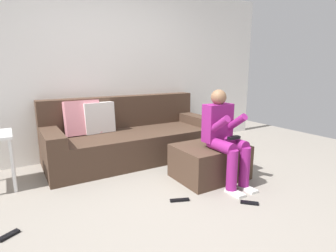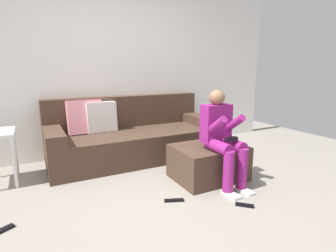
{
  "view_description": "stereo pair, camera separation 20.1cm",
  "coord_description": "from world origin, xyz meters",
  "px_view_note": "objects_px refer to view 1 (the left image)",
  "views": [
    {
      "loc": [
        -1.3,
        -1.99,
        1.29
      ],
      "look_at": [
        0.44,
        0.91,
        0.56
      ],
      "focal_mm": 28.56,
      "sensor_mm": 36.0,
      "label": 1
    },
    {
      "loc": [
        -1.12,
        -2.09,
        1.29
      ],
      "look_at": [
        0.44,
        0.91,
        0.56
      ],
      "focal_mm": 28.56,
      "sensor_mm": 36.0,
      "label": 2
    }
  ],
  "objects_px": {
    "couch_sectional": "(130,137)",
    "remote_by_storage_bin": "(180,200)",
    "person_seated": "(225,135)",
    "remote_under_side_table": "(9,235)",
    "remote_near_ottoman": "(249,203)",
    "ottoman": "(210,161)"
  },
  "relations": [
    {
      "from": "couch_sectional",
      "to": "ottoman",
      "type": "xyz_separation_m",
      "value": [
        0.54,
        -1.17,
        -0.12
      ]
    },
    {
      "from": "remote_by_storage_bin",
      "to": "remote_under_side_table",
      "type": "distance_m",
      "value": 1.48
    },
    {
      "from": "person_seated",
      "to": "remote_by_storage_bin",
      "type": "xyz_separation_m",
      "value": [
        -0.67,
        -0.12,
        -0.56
      ]
    },
    {
      "from": "remote_by_storage_bin",
      "to": "remote_under_side_table",
      "type": "bearing_deg",
      "value": -166.55
    },
    {
      "from": "ottoman",
      "to": "remote_by_storage_bin",
      "type": "xyz_separation_m",
      "value": [
        -0.64,
        -0.32,
        -0.19
      ]
    },
    {
      "from": "couch_sectional",
      "to": "remote_near_ottoman",
      "type": "relative_size",
      "value": 14.03
    },
    {
      "from": "person_seated",
      "to": "remote_under_side_table",
      "type": "relative_size",
      "value": 6.75
    },
    {
      "from": "ottoman",
      "to": "person_seated",
      "type": "relative_size",
      "value": 0.76
    },
    {
      "from": "couch_sectional",
      "to": "remote_near_ottoman",
      "type": "distance_m",
      "value": 1.96
    },
    {
      "from": "remote_near_ottoman",
      "to": "remote_by_storage_bin",
      "type": "distance_m",
      "value": 0.68
    },
    {
      "from": "couch_sectional",
      "to": "remote_by_storage_bin",
      "type": "xyz_separation_m",
      "value": [
        -0.1,
        -1.49,
        -0.31
      ]
    },
    {
      "from": "couch_sectional",
      "to": "ottoman",
      "type": "relative_size",
      "value": 2.95
    },
    {
      "from": "ottoman",
      "to": "person_seated",
      "type": "bearing_deg",
      "value": -80.71
    },
    {
      "from": "couch_sectional",
      "to": "remote_under_side_table",
      "type": "xyz_separation_m",
      "value": [
        -1.57,
        -1.28,
        -0.31
      ]
    },
    {
      "from": "ottoman",
      "to": "remote_by_storage_bin",
      "type": "relative_size",
      "value": 4.19
    },
    {
      "from": "remote_near_ottoman",
      "to": "ottoman",
      "type": "bearing_deg",
      "value": 128.17
    },
    {
      "from": "ottoman",
      "to": "remote_by_storage_bin",
      "type": "height_order",
      "value": "ottoman"
    },
    {
      "from": "couch_sectional",
      "to": "remote_by_storage_bin",
      "type": "height_order",
      "value": "couch_sectional"
    },
    {
      "from": "remote_near_ottoman",
      "to": "remote_by_storage_bin",
      "type": "xyz_separation_m",
      "value": [
        -0.55,
        0.4,
        0.0
      ]
    },
    {
      "from": "person_seated",
      "to": "remote_by_storage_bin",
      "type": "distance_m",
      "value": 0.88
    },
    {
      "from": "ottoman",
      "to": "remote_near_ottoman",
      "type": "xyz_separation_m",
      "value": [
        -0.09,
        -0.72,
        -0.19
      ]
    },
    {
      "from": "couch_sectional",
      "to": "remote_under_side_table",
      "type": "height_order",
      "value": "couch_sectional"
    }
  ]
}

